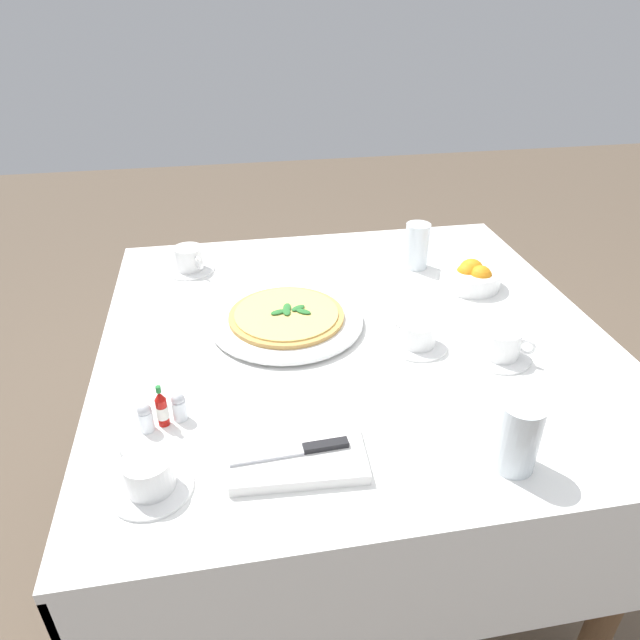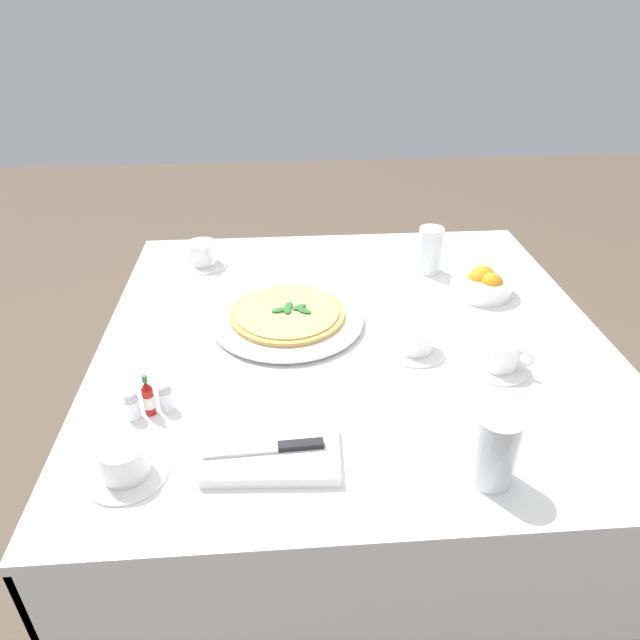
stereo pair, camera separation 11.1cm
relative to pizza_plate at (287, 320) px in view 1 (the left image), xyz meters
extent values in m
plane|color=brown|center=(-0.14, 0.05, -0.76)|extent=(8.00, 8.00, 0.00)
cube|color=white|center=(-0.14, 0.05, -0.02)|extent=(1.10, 1.10, 0.02)
cube|color=white|center=(-0.14, -0.49, -0.17)|extent=(1.10, 0.01, 0.28)
cube|color=white|center=(-0.14, 0.60, -0.17)|extent=(1.10, 0.01, 0.28)
cube|color=white|center=(-0.69, 0.05, -0.17)|extent=(0.01, 1.10, 0.28)
cube|color=white|center=(0.40, 0.05, -0.17)|extent=(0.01, 1.10, 0.28)
cylinder|color=brown|center=(-0.60, -0.40, -0.40)|extent=(0.06, 0.06, 0.73)
cylinder|color=brown|center=(0.31, -0.40, -0.40)|extent=(0.06, 0.06, 0.73)
cylinder|color=brown|center=(-0.60, 0.51, -0.40)|extent=(0.06, 0.06, 0.73)
cylinder|color=white|center=(0.00, 0.00, -0.01)|extent=(0.21, 0.21, 0.01)
cylinder|color=white|center=(0.00, 0.00, 0.00)|extent=(0.34, 0.34, 0.01)
cylinder|color=tan|center=(0.00, 0.00, 0.01)|extent=(0.26, 0.26, 0.01)
cylinder|color=#EAC66B|center=(0.00, 0.00, 0.02)|extent=(0.23, 0.23, 0.00)
ellipsoid|color=#2D7533|center=(-0.04, 0.01, 0.02)|extent=(0.04, 0.04, 0.01)
ellipsoid|color=#2D7533|center=(-0.03, -0.01, 0.02)|extent=(0.04, 0.03, 0.01)
ellipsoid|color=#2D7533|center=(0.00, 0.00, 0.02)|extent=(0.02, 0.04, 0.01)
ellipsoid|color=#2D7533|center=(0.00, -0.02, 0.02)|extent=(0.02, 0.04, 0.01)
ellipsoid|color=#2D7533|center=(0.02, 0.00, 0.02)|extent=(0.04, 0.03, 0.01)
cylinder|color=white|center=(-0.26, 0.13, -0.01)|extent=(0.13, 0.13, 0.01)
cylinder|color=white|center=(-0.26, 0.13, 0.02)|extent=(0.08, 0.08, 0.05)
torus|color=white|center=(-0.24, 0.09, 0.02)|extent=(0.03, 0.03, 0.03)
cylinder|color=black|center=(-0.26, 0.13, 0.04)|extent=(0.07, 0.07, 0.00)
cylinder|color=white|center=(-0.42, 0.20, -0.01)|extent=(0.13, 0.13, 0.01)
cylinder|color=white|center=(-0.42, 0.20, 0.02)|extent=(0.08, 0.08, 0.06)
torus|color=white|center=(-0.46, 0.23, 0.03)|extent=(0.03, 0.03, 0.03)
cylinder|color=black|center=(-0.42, 0.20, 0.05)|extent=(0.07, 0.07, 0.00)
cylinder|color=white|center=(0.27, 0.44, -0.01)|extent=(0.13, 0.13, 0.01)
cylinder|color=white|center=(0.27, 0.44, 0.02)|extent=(0.08, 0.08, 0.05)
torus|color=white|center=(0.30, 0.41, 0.03)|extent=(0.03, 0.03, 0.03)
cylinder|color=black|center=(0.27, 0.44, 0.05)|extent=(0.07, 0.07, 0.00)
cylinder|color=white|center=(0.22, -0.32, -0.01)|extent=(0.13, 0.13, 0.01)
cylinder|color=white|center=(0.22, -0.32, 0.03)|extent=(0.08, 0.08, 0.06)
torus|color=white|center=(0.19, -0.28, 0.03)|extent=(0.02, 0.03, 0.03)
cylinder|color=black|center=(0.22, -0.32, 0.05)|extent=(0.07, 0.07, 0.00)
cylinder|color=white|center=(-0.38, -0.24, 0.05)|extent=(0.06, 0.06, 0.12)
cylinder|color=silver|center=(-0.38, -0.24, 0.04)|extent=(0.06, 0.06, 0.10)
cylinder|color=white|center=(-0.30, 0.49, 0.05)|extent=(0.07, 0.07, 0.12)
cylinder|color=silver|center=(-0.30, 0.49, 0.02)|extent=(0.06, 0.06, 0.07)
cube|color=white|center=(0.04, 0.43, 0.00)|extent=(0.23, 0.14, 0.02)
cube|color=silver|center=(0.09, 0.43, 0.01)|extent=(0.12, 0.03, 0.01)
cube|color=black|center=(-0.01, 0.42, 0.01)|extent=(0.08, 0.02, 0.01)
cylinder|color=white|center=(-0.48, -0.11, 0.01)|extent=(0.15, 0.15, 0.04)
sphere|color=orange|center=(-0.47, -0.10, 0.03)|extent=(0.05, 0.05, 0.05)
sphere|color=orange|center=(-0.50, -0.08, 0.03)|extent=(0.06, 0.06, 0.06)
sphere|color=orange|center=(-0.49, -0.12, 0.02)|extent=(0.06, 0.06, 0.06)
cylinder|color=#B7140F|center=(0.26, 0.29, 0.02)|extent=(0.02, 0.02, 0.05)
cylinder|color=white|center=(0.26, 0.29, 0.02)|extent=(0.02, 0.02, 0.02)
cone|color=#B7140F|center=(0.26, 0.29, 0.05)|extent=(0.02, 0.02, 0.02)
cylinder|color=#1E722D|center=(0.26, 0.29, 0.07)|extent=(0.01, 0.01, 0.01)
cylinder|color=white|center=(0.28, 0.30, 0.01)|extent=(0.03, 0.03, 0.04)
cylinder|color=white|center=(0.28, 0.30, 0.00)|extent=(0.02, 0.02, 0.03)
sphere|color=silver|center=(0.28, 0.30, 0.03)|extent=(0.02, 0.02, 0.02)
cylinder|color=white|center=(0.23, 0.28, 0.01)|extent=(0.03, 0.03, 0.04)
cylinder|color=#38332D|center=(0.23, 0.28, 0.00)|extent=(0.02, 0.02, 0.03)
sphere|color=silver|center=(0.23, 0.28, 0.03)|extent=(0.02, 0.02, 0.02)
camera|label=1|loc=(0.12, 1.11, 0.67)|focal=32.36mm
camera|label=2|loc=(0.01, 1.12, 0.67)|focal=32.36mm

